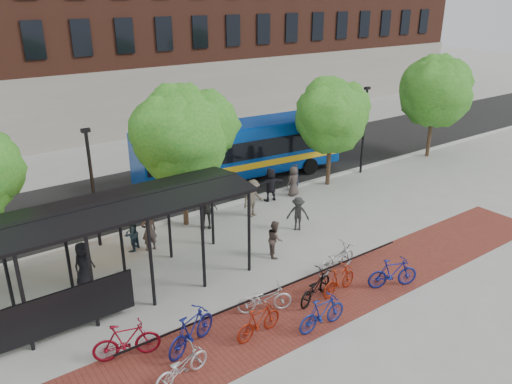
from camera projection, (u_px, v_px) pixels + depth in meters
ground at (280, 233)px, 22.48m from camera, size 160.00×160.00×0.00m
asphalt_street at (194, 182)px, 28.51m from camera, size 160.00×8.00×0.01m
curb at (232, 203)px, 25.47m from camera, size 160.00×0.25×0.12m
brick_strip at (323, 299)px, 17.62m from camera, size 24.00×3.00×0.01m
bike_rack_rail at (279, 299)px, 17.60m from camera, size 12.00×0.05×0.95m
bus_shelter at (99, 221)px, 16.60m from camera, size 10.60×3.07×3.60m
tree_b at (182, 131)px, 21.78m from camera, size 5.15×4.20×6.47m
tree_c at (332, 113)px, 26.80m from camera, size 4.66×3.80×5.92m
tree_d at (436, 88)px, 31.53m from camera, size 5.39×4.40×6.55m
lamp_post_left at (93, 185)px, 20.38m from camera, size 0.35×0.20×5.12m
lamp_post_right at (364, 128)px, 29.05m from camera, size 0.35×0.20×5.12m
bus at (241, 147)px, 28.34m from camera, size 12.39×3.85×3.29m
bike_1 at (126, 341)px, 14.58m from camera, size 2.06×1.12×1.19m
bike_2 at (182, 366)px, 13.77m from camera, size 1.90×0.97×0.95m
bike_3 at (191, 330)px, 14.98m from camera, size 2.17×1.34×1.26m
bike_5 at (259, 321)px, 15.55m from camera, size 1.81×0.67×1.06m
bike_6 at (265, 299)px, 16.76m from camera, size 2.00×1.36×0.99m
bike_7 at (322, 313)px, 15.90m from camera, size 1.89×0.55×1.13m
bike_8 at (315, 287)px, 17.42m from camera, size 2.05×1.24×1.02m
bike_9 at (339, 280)px, 17.81m from camera, size 1.79×0.73×1.05m
bike_10 at (336, 259)px, 19.17m from camera, size 2.13×0.93×1.09m
bike_11 at (393, 273)px, 18.15m from camera, size 1.98×1.26×1.15m
pedestrian_0 at (83, 264)px, 18.22m from camera, size 0.98×0.84×1.70m
pedestrian_1 at (149, 231)px, 20.68m from camera, size 0.68×0.48×1.77m
pedestrian_2 at (131, 233)px, 20.66m from camera, size 0.97×0.93×1.58m
pedestrian_3 at (253, 198)px, 23.86m from camera, size 1.30×0.90×1.85m
pedestrian_4 at (206, 210)px, 22.65m from camera, size 1.13×0.94×1.81m
pedestrian_5 at (271, 185)px, 25.69m from camera, size 1.68×0.75×1.75m
pedestrian_6 at (293, 181)px, 26.37m from camera, size 0.85×0.62×1.61m
pedestrian_7 at (295, 178)px, 26.93m from camera, size 0.59×0.40×1.57m
pedestrian_8 at (275, 239)px, 20.26m from camera, size 0.87×0.94×1.55m
pedestrian_9 at (298, 214)px, 22.49m from camera, size 1.16×1.12×1.59m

